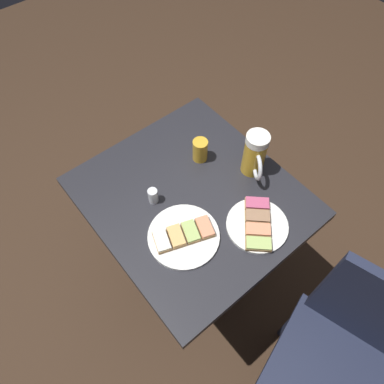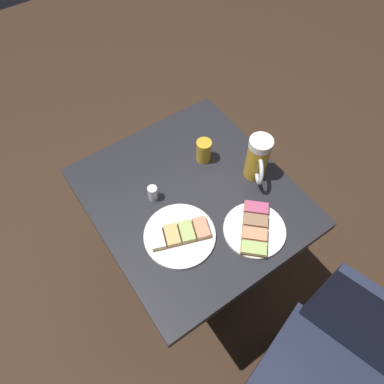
% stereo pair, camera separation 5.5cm
% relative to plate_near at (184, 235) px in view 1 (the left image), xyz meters
% --- Properties ---
extents(ground_plane, '(6.00, 6.00, 0.00)m').
position_rel_plate_near_xyz_m(ground_plane, '(0.12, 0.11, -0.75)').
color(ground_plane, '#382619').
extents(cafe_table, '(0.67, 0.73, 0.74)m').
position_rel_plate_near_xyz_m(cafe_table, '(0.12, 0.11, -0.18)').
color(cafe_table, black).
rests_on(cafe_table, ground_plane).
extents(plate_near, '(0.23, 0.23, 0.03)m').
position_rel_plate_near_xyz_m(plate_near, '(0.00, 0.00, 0.00)').
color(plate_near, white).
rests_on(plate_near, cafe_table).
extents(plate_far, '(0.20, 0.20, 0.03)m').
position_rel_plate_near_xyz_m(plate_far, '(0.21, -0.12, 0.00)').
color(plate_far, white).
rests_on(plate_far, cafe_table).
extents(beer_mug, '(0.10, 0.13, 0.18)m').
position_rel_plate_near_xyz_m(beer_mug, '(0.36, 0.05, 0.08)').
color(beer_mug, gold).
rests_on(beer_mug, cafe_table).
extents(beer_glass_small, '(0.06, 0.06, 0.09)m').
position_rel_plate_near_xyz_m(beer_glass_small, '(0.25, 0.22, 0.03)').
color(beer_glass_small, gold).
rests_on(beer_glass_small, cafe_table).
extents(salt_shaker, '(0.03, 0.03, 0.06)m').
position_rel_plate_near_xyz_m(salt_shaker, '(0.01, 0.17, 0.02)').
color(salt_shaker, silver).
rests_on(salt_shaker, cafe_table).
extents(cafe_chair, '(0.47, 0.47, 0.90)m').
position_rel_plate_near_xyz_m(cafe_chair, '(0.21, -0.57, -0.23)').
color(cafe_chair, '#1E2338').
rests_on(cafe_chair, ground_plane).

